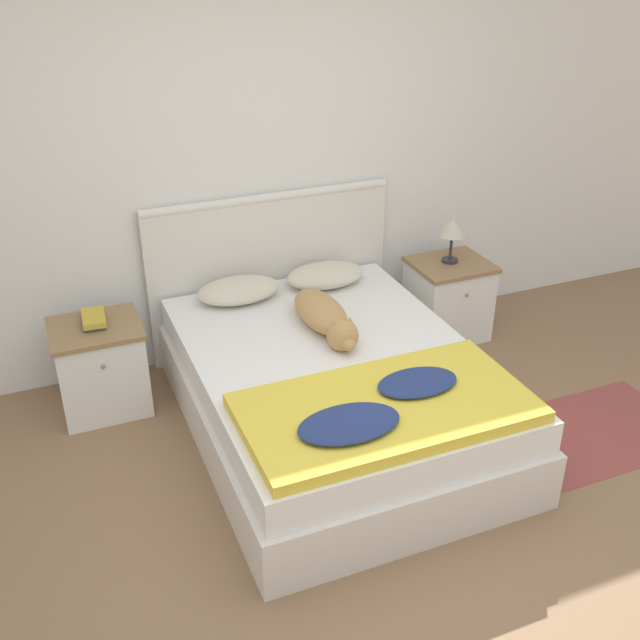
% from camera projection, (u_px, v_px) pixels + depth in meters
% --- Properties ---
extents(ground_plane, '(16.00, 16.00, 0.00)m').
position_uv_depth(ground_plane, '(404.00, 553.00, 3.44)').
color(ground_plane, '#896647').
extents(wall_back, '(9.00, 0.06, 2.55)m').
position_uv_depth(wall_back, '(251.00, 161.00, 4.58)').
color(wall_back, white).
rests_on(wall_back, ground_plane).
extents(bed, '(1.53, 2.06, 0.50)m').
position_uv_depth(bed, '(334.00, 392.00, 4.17)').
color(bed, silver).
rests_on(bed, ground_plane).
extents(headboard, '(1.61, 0.06, 1.08)m').
position_uv_depth(headboard, '(271.00, 270.00, 4.88)').
color(headboard, silver).
rests_on(headboard, ground_plane).
extents(nightstand_left, '(0.51, 0.46, 0.55)m').
position_uv_depth(nightstand_left, '(101.00, 367.00, 4.36)').
color(nightstand_left, white).
rests_on(nightstand_left, ground_plane).
extents(nightstand_right, '(0.51, 0.46, 0.55)m').
position_uv_depth(nightstand_right, '(448.00, 299.00, 5.15)').
color(nightstand_right, white).
rests_on(nightstand_right, ground_plane).
extents(pillow_left, '(0.51, 0.33, 0.13)m').
position_uv_depth(pillow_left, '(239.00, 290.00, 4.59)').
color(pillow_left, beige).
rests_on(pillow_left, bed).
extents(pillow_right, '(0.51, 0.33, 0.13)m').
position_uv_depth(pillow_right, '(325.00, 275.00, 4.78)').
color(pillow_right, beige).
rests_on(pillow_right, bed).
extents(quilt, '(1.39, 0.74, 0.11)m').
position_uv_depth(quilt, '(384.00, 408.00, 3.53)').
color(quilt, yellow).
rests_on(quilt, bed).
extents(dog, '(0.25, 0.79, 0.19)m').
position_uv_depth(dog, '(325.00, 316.00, 4.25)').
color(dog, tan).
rests_on(dog, bed).
extents(book_stack, '(0.14, 0.23, 0.05)m').
position_uv_depth(book_stack, '(94.00, 319.00, 4.25)').
color(book_stack, '#285689').
rests_on(book_stack, nightstand_left).
extents(table_lamp, '(0.18, 0.18, 0.31)m').
position_uv_depth(table_lamp, '(452.00, 229.00, 4.93)').
color(table_lamp, '#2D2D33').
rests_on(table_lamp, nightstand_right).
extents(rug, '(1.05, 0.71, 0.00)m').
position_uv_depth(rug, '(596.00, 431.00, 4.27)').
color(rug, '#93423D').
rests_on(rug, ground_plane).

